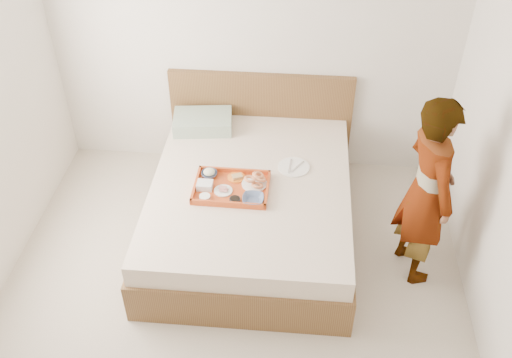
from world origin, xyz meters
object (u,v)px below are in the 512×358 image
object	(u,v)px
bed	(251,207)
tray	(231,187)
dinner_plate	(294,167)
person	(427,191)

from	to	relation	value
bed	tray	world-z (taller)	tray
bed	dinner_plate	xyz separation A→B (m)	(0.33, 0.22, 0.27)
dinner_plate	bed	bearing A→B (deg)	-146.85
dinner_plate	person	distance (m)	1.09
tray	person	bearing A→B (deg)	-6.01
tray	bed	bearing A→B (deg)	37.09
bed	dinner_plate	world-z (taller)	dinner_plate
bed	person	world-z (taller)	person
tray	person	size ratio (longest dim) A/B	0.37
bed	dinner_plate	size ratio (longest dim) A/B	7.81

